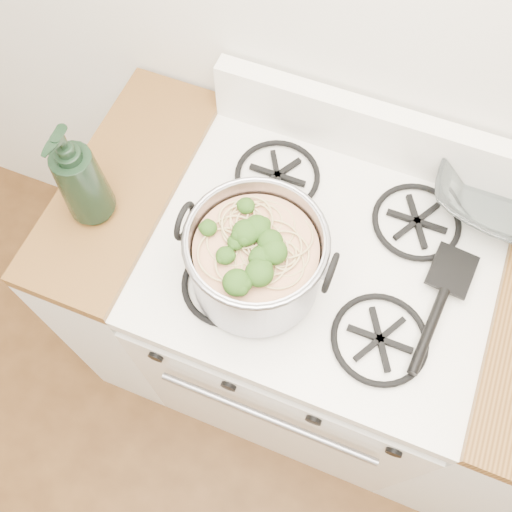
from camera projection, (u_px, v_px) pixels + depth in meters
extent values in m
cube|color=white|center=(307.00, 326.00, 1.72)|extent=(0.76, 0.65, 0.81)
cube|color=white|center=(323.00, 258.00, 1.29)|extent=(0.76, 0.65, 0.04)
cube|color=black|center=(270.00, 424.00, 1.58)|extent=(0.58, 0.02, 0.46)
cube|color=black|center=(325.00, 251.00, 1.27)|extent=(0.60, 0.56, 0.02)
cylinder|color=black|center=(158.00, 353.00, 1.30)|extent=(0.04, 0.03, 0.04)
cylinder|color=black|center=(230.00, 382.00, 1.27)|extent=(0.04, 0.03, 0.04)
cylinder|color=black|center=(315.00, 416.00, 1.24)|extent=(0.04, 0.03, 0.04)
cylinder|color=black|center=(395.00, 448.00, 1.21)|extent=(0.04, 0.03, 0.04)
cube|color=silver|center=(155.00, 265.00, 1.77)|extent=(0.25, 0.65, 0.88)
cube|color=#4E3012|center=(124.00, 184.00, 1.36)|extent=(0.25, 0.65, 0.04)
cylinder|color=gray|center=(256.00, 260.00, 1.14)|extent=(0.27, 0.27, 0.18)
torus|color=gray|center=(256.00, 240.00, 1.07)|extent=(0.28, 0.28, 0.01)
torus|color=black|center=(185.00, 221.00, 1.11)|extent=(0.01, 0.08, 0.08)
torus|color=black|center=(331.00, 273.00, 1.07)|extent=(0.01, 0.08, 0.08)
cylinder|color=tan|center=(256.00, 264.00, 1.16)|extent=(0.25, 0.25, 0.14)
sphere|color=#224312|center=(256.00, 244.00, 1.08)|extent=(0.04, 0.04, 0.04)
sphere|color=#224312|center=(256.00, 244.00, 1.08)|extent=(0.04, 0.04, 0.04)
sphere|color=#224312|center=(256.00, 244.00, 1.08)|extent=(0.04, 0.04, 0.04)
sphere|color=#224312|center=(256.00, 244.00, 1.08)|extent=(0.04, 0.04, 0.04)
sphere|color=#224312|center=(256.00, 244.00, 1.08)|extent=(0.04, 0.04, 0.04)
sphere|color=#224312|center=(256.00, 244.00, 1.08)|extent=(0.04, 0.04, 0.04)
sphere|color=#224312|center=(256.00, 244.00, 1.08)|extent=(0.04, 0.04, 0.04)
sphere|color=#224312|center=(256.00, 244.00, 1.08)|extent=(0.04, 0.04, 0.04)
sphere|color=#224312|center=(256.00, 244.00, 1.08)|extent=(0.04, 0.04, 0.04)
sphere|color=#224312|center=(256.00, 244.00, 1.08)|extent=(0.04, 0.04, 0.04)
sphere|color=#224312|center=(256.00, 244.00, 1.08)|extent=(0.04, 0.04, 0.04)
sphere|color=#224312|center=(256.00, 244.00, 1.08)|extent=(0.04, 0.04, 0.04)
sphere|color=#224312|center=(256.00, 244.00, 1.08)|extent=(0.04, 0.04, 0.04)
imported|color=white|center=(502.00, 194.00, 1.30)|extent=(0.14, 0.14, 0.03)
imported|color=black|center=(78.00, 175.00, 1.18)|extent=(0.11, 0.11, 0.28)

